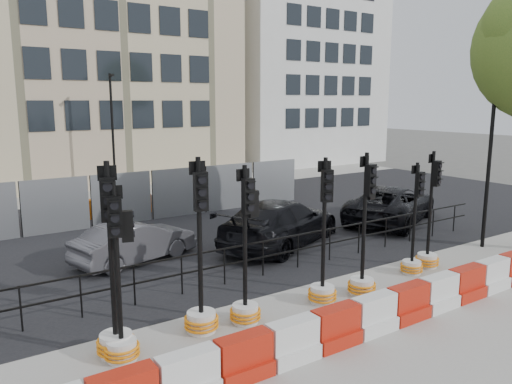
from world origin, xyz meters
TOP-DOWN VIEW (x-y plane):
  - ground at (0.00, 0.00)m, footprint 120.00×120.00m
  - sidewalk_near at (0.00, -3.00)m, footprint 40.00×6.00m
  - road at (0.00, 7.00)m, footprint 40.00×14.00m
  - sidewalk_far at (0.00, 16.00)m, footprint 40.00×4.00m
  - building_cream at (2.00, 21.99)m, footprint 15.00×10.06m
  - building_white at (17.00, 21.99)m, footprint 12.00×9.06m
  - kerb_railing at (0.00, 1.20)m, footprint 18.00×0.04m
  - heras_fencing at (-0.49, 9.71)m, footprint 14.33×1.72m
  - lamp_post_far at (0.50, 14.98)m, footprint 0.12×0.56m
  - lamp_post_near at (7.50, -0.52)m, footprint 0.12×0.56m
  - barrier_row at (-0.00, -2.80)m, footprint 15.70×0.50m
  - traffic_signal_a at (-4.71, -0.83)m, footprint 0.72×0.72m
  - traffic_signal_b at (-4.67, -1.05)m, footprint 0.66×0.66m
  - traffic_signal_c at (-2.93, -0.83)m, footprint 0.71×0.71m
  - traffic_signal_d at (-1.93, -0.97)m, footprint 0.67×0.67m
  - traffic_signal_e at (0.14, -1.07)m, footprint 0.68×0.68m
  - traffic_signal_f at (1.28, -1.24)m, footprint 0.69×0.69m
  - traffic_signal_g at (3.51, -0.92)m, footprint 0.61×0.61m
  - traffic_signal_h at (4.31, -0.81)m, footprint 0.66×0.66m
  - car_b at (-2.42, 4.34)m, footprint 3.17×4.37m
  - car_c at (2.16, 3.32)m, footprint 6.10×6.89m
  - car_d at (7.64, 3.48)m, footprint 6.32×7.01m

SIDE VIEW (x-z plane):
  - ground at x=0.00m, z-range 0.00..0.00m
  - sidewalk_near at x=0.00m, z-range 0.00..0.02m
  - sidewalk_far at x=0.00m, z-range 0.00..0.02m
  - road at x=0.00m, z-range 0.00..0.03m
  - barrier_row at x=0.00m, z-range -0.03..0.77m
  - car_b at x=-2.42m, z-range 0.00..1.23m
  - traffic_signal_g at x=3.51m, z-range -0.91..2.18m
  - kerb_railing at x=0.00m, z-range 0.19..1.19m
  - traffic_signal_h at x=4.31m, z-range -0.98..2.36m
  - traffic_signal_e at x=0.14m, z-range -1.01..2.44m
  - heras_fencing at x=-0.49m, z-range -0.29..1.71m
  - car_d at x=7.64m, z-range 0.00..1.45m
  - traffic_signal_c at x=-2.93m, z-range -1.06..2.56m
  - traffic_signal_a at x=-4.71m, z-range -1.08..2.59m
  - car_c at x=2.16m, z-range 0.00..1.53m
  - traffic_signal_b at x=-4.67m, z-range -0.87..2.46m
  - traffic_signal_d at x=-1.93m, z-range -0.89..2.52m
  - traffic_signal_f at x=1.28m, z-range -0.92..2.59m
  - lamp_post_far at x=0.50m, z-range 0.22..6.22m
  - lamp_post_near at x=7.50m, z-range 0.22..6.22m
  - building_white at x=17.00m, z-range 0.00..16.00m
  - building_cream at x=2.00m, z-range 0.00..18.00m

